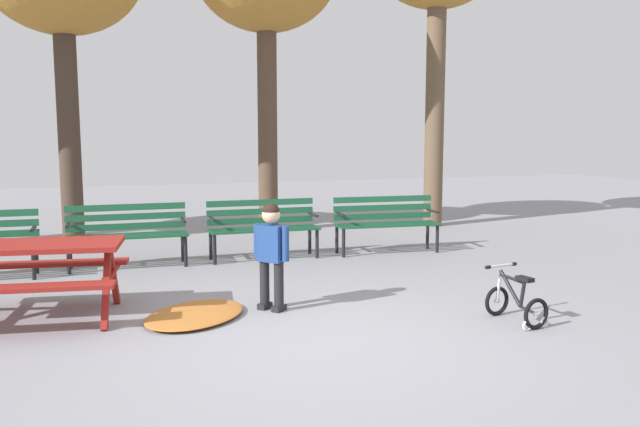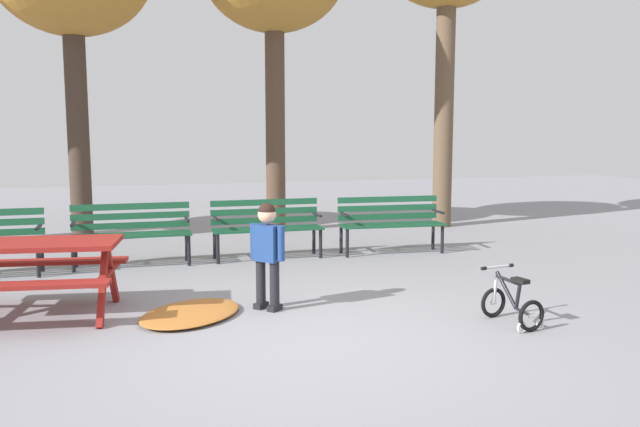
# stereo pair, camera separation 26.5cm
# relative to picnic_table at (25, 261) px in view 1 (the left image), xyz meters

# --- Properties ---
(ground) EXTENTS (36.00, 36.00, 0.00)m
(ground) POSITION_rel_picnic_table_xyz_m (2.48, -1.49, -0.59)
(ground) COLOR gray
(picnic_table) EXTENTS (1.97, 1.57, 0.79)m
(picnic_table) POSITION_rel_picnic_table_xyz_m (0.00, 0.00, 0.00)
(picnic_table) COLOR maroon
(picnic_table) RESTS_ON ground
(park_bench_left) EXTENTS (1.60, 0.46, 0.85)m
(park_bench_left) POSITION_rel_picnic_table_xyz_m (1.03, 2.34, -0.08)
(park_bench_left) COLOR #195133
(park_bench_left) RESTS_ON ground
(park_bench_right) EXTENTS (1.60, 0.46, 0.85)m
(park_bench_right) POSITION_rel_picnic_table_xyz_m (2.93, 2.34, -0.08)
(park_bench_right) COLOR #195133
(park_bench_right) RESTS_ON ground
(park_bench_far_right) EXTENTS (1.63, 0.56, 0.85)m
(park_bench_far_right) POSITION_rel_picnic_table_xyz_m (4.83, 2.22, -0.08)
(park_bench_far_right) COLOR #195133
(park_bench_far_right) RESTS_ON ground
(child_standing) EXTENTS (0.31, 0.34, 1.12)m
(child_standing) POSITION_rel_picnic_table_xyz_m (2.36, -0.40, 0.07)
(child_standing) COLOR black
(child_standing) RESTS_ON ground
(kids_bicycle) EXTENTS (0.44, 0.60, 0.54)m
(kids_bicycle) POSITION_rel_picnic_table_xyz_m (4.50, -1.58, -0.39)
(kids_bicycle) COLOR black
(kids_bicycle) RESTS_ON ground
(leaf_pile) EXTENTS (1.43, 1.45, 0.07)m
(leaf_pile) POSITION_rel_picnic_table_xyz_m (1.57, -0.43, -0.56)
(leaf_pile) COLOR #B26B2D
(leaf_pile) RESTS_ON ground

